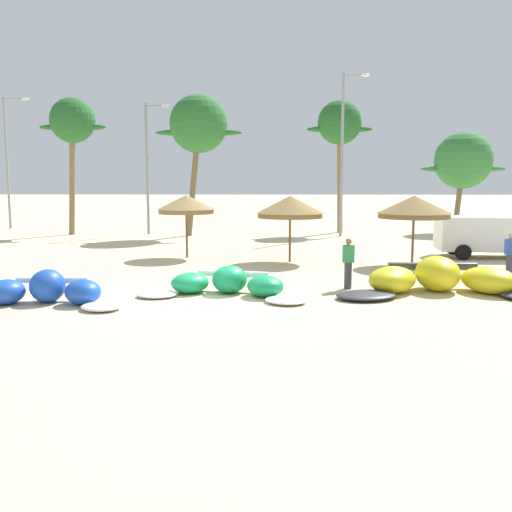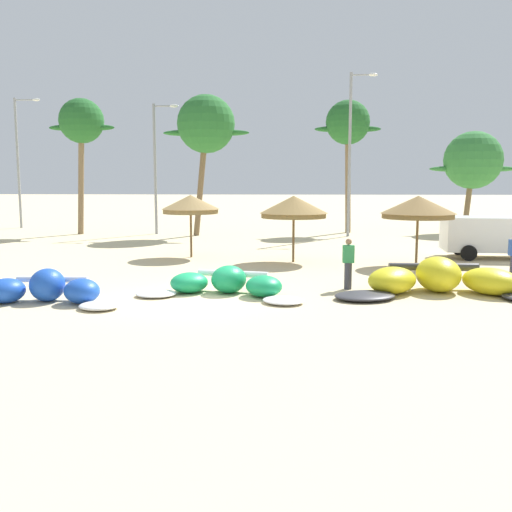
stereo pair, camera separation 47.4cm
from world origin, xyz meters
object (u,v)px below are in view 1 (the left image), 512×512
object	(u,v)px
beach_umbrella_near_van	(186,204)
lamppost_west	(9,156)
kite_left	(44,291)
kite_left_of_center	(227,284)
lamppost_west_center	(149,161)
palm_center_left	(340,125)
palm_left_of_gap	(198,125)
beach_umbrella_near_palms	(414,207)
parked_van	(489,233)
person_near_kites	(510,256)
beach_umbrella_middle	(290,207)
kite_center	(441,279)
person_by_umbrellas	(348,263)
lamppost_east_center	(344,147)
palm_left	(72,123)
palm_center_right	(463,161)

from	to	relation	value
beach_umbrella_near_van	lamppost_west	xyz separation A→B (m)	(-15.00, 15.57, 2.84)
kite_left	lamppost_west	distance (m)	28.76
kite_left_of_center	lamppost_west_center	size ratio (longest dim) A/B	0.63
kite_left_of_center	palm_center_left	size ratio (longest dim) A/B	0.61
palm_left_of_gap	palm_center_left	world-z (taller)	palm_left_of_gap
beach_umbrella_near_palms	palm_center_left	distance (m)	16.00
parked_van	palm_left_of_gap	xyz separation A→B (m)	(-14.26, 9.95, 5.75)
kite_left	person_near_kites	size ratio (longest dim) A/B	3.03
beach_umbrella_middle	palm_center_left	xyz separation A→B (m)	(3.74, 14.28, 4.75)
kite_left_of_center	lamppost_west	xyz separation A→B (m)	(-17.44, 24.00, 4.90)
kite_center	palm_left_of_gap	xyz separation A→B (m)	(-9.65, 18.29, 6.42)
lamppost_west	lamppost_west_center	size ratio (longest dim) A/B	1.13
beach_umbrella_near_van	person_by_umbrellas	distance (m)	9.78
beach_umbrella_near_palms	kite_left	bearing A→B (deg)	-147.74
kite_center	beach_umbrella_middle	xyz separation A→B (m)	(-4.40, 6.68, 1.93)
palm_left_of_gap	lamppost_east_center	world-z (taller)	lamppost_east_center
palm_left	lamppost_west_center	world-z (taller)	palm_left
palm_center_right	lamppost_west_center	size ratio (longest dim) A/B	0.81
beach_umbrella_near_van	parked_van	world-z (taller)	beach_umbrella_near_van
beach_umbrella_near_palms	palm_left	distance (m)	23.02
palm_center_left	lamppost_west	size ratio (longest dim) A/B	0.93
palm_left_of_gap	palm_center_right	distance (m)	17.72
palm_left	palm_center_right	bearing A→B (deg)	5.50
kite_left_of_center	person_by_umbrellas	bearing A→B (deg)	15.54
lamppost_east_center	palm_left_of_gap	bearing A→B (deg)	179.60
kite_left	beach_umbrella_near_van	world-z (taller)	beach_umbrella_near_van
beach_umbrella_near_palms	palm_left	size ratio (longest dim) A/B	0.35
person_near_kites	lamppost_east_center	distance (m)	16.71
person_by_umbrellas	beach_umbrella_middle	bearing A→B (deg)	105.12
kite_left_of_center	palm_left	bearing A→B (deg)	119.92
beach_umbrella_near_van	lamppost_west_center	world-z (taller)	lamppost_west_center
beach_umbrella_near_palms	person_near_kites	distance (m)	4.34
person_by_umbrellas	palm_center_right	size ratio (longest dim) A/B	0.24
lamppost_east_center	person_near_kites	bearing A→B (deg)	-75.97
parked_van	palm_center_right	world-z (taller)	palm_center_right
palm_left_of_gap	palm_center_right	size ratio (longest dim) A/B	1.30
palm_center_left	lamppost_west_center	xyz separation A→B (m)	(-12.31, -1.68, -2.43)
parked_van	kite_left_of_center	bearing A→B (deg)	-141.80
kite_center	person_near_kites	distance (m)	4.18
beach_umbrella_near_palms	kite_left_of_center	bearing A→B (deg)	-139.04
kite_center	lamppost_west	world-z (taller)	lamppost_west
beach_umbrella_near_van	beach_umbrella_middle	distance (m)	4.76
lamppost_west	palm_center_right	bearing A→B (deg)	-3.92
kite_center	kite_left_of_center	bearing A→B (deg)	-176.14
beach_umbrella_near_van	beach_umbrella_middle	size ratio (longest dim) A/B	0.98
person_by_umbrellas	palm_center_right	distance (m)	23.57
palm_center_left	lamppost_east_center	world-z (taller)	lamppost_east_center
kite_left_of_center	palm_left_of_gap	distance (m)	20.07
lamppost_west	lamppost_east_center	size ratio (longest dim) A/B	0.94
kite_left	lamppost_east_center	world-z (taller)	lamppost_east_center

